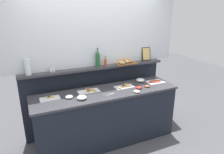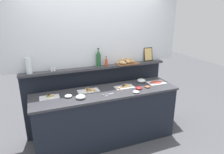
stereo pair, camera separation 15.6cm
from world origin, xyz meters
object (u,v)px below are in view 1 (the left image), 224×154
object	(u,v)px
hot_sauce_bottle	(106,62)
wine_bottle_green	(98,58)
cold_cuts_platter	(155,82)
salt_shaker	(51,70)
condiment_bowl_red	(137,91)
condiment_bowl_cream	(147,86)
sandwich_platter_front	(124,87)
sandwich_platter_side	(50,98)
glass_bowl_medium	(140,80)
condiment_bowl_dark	(139,87)
pepper_shaker	(54,69)
glass_bowl_large	(82,98)
bread_basket	(125,61)
framed_picture	(146,54)
glass_bowl_small	(69,97)
serving_tongs	(110,94)
sandwich_platter_rear	(89,91)
water_carafe	(28,67)

from	to	relation	value
hot_sauce_bottle	wine_bottle_green	bearing A→B (deg)	165.50
cold_cuts_platter	hot_sauce_bottle	size ratio (longest dim) A/B	1.78
cold_cuts_platter	salt_shaker	bearing A→B (deg)	167.38
wine_bottle_green	condiment_bowl_red	bearing A→B (deg)	-59.31
condiment_bowl_cream	sandwich_platter_front	bearing A→B (deg)	157.93
sandwich_platter_side	glass_bowl_medium	bearing A→B (deg)	3.08
condiment_bowl_dark	pepper_shaker	distance (m)	1.41
cold_cuts_platter	glass_bowl_large	size ratio (longest dim) A/B	2.20
condiment_bowl_dark	bread_basket	bearing A→B (deg)	88.45
condiment_bowl_cream	glass_bowl_medium	bearing A→B (deg)	82.76
wine_bottle_green	framed_picture	world-z (taller)	wine_bottle_green
bread_basket	glass_bowl_small	bearing A→B (deg)	-158.93
serving_tongs	cold_cuts_platter	bearing A→B (deg)	10.25
hot_sauce_bottle	condiment_bowl_cream	bearing A→B (deg)	-42.49
sandwich_platter_rear	condiment_bowl_cream	world-z (taller)	sandwich_platter_rear
serving_tongs	water_carafe	world-z (taller)	water_carafe
glass_bowl_medium	condiment_bowl_dark	size ratio (longest dim) A/B	1.49
serving_tongs	hot_sauce_bottle	distance (m)	0.67
sandwich_platter_rear	condiment_bowl_cream	bearing A→B (deg)	-12.19
glass_bowl_medium	pepper_shaker	distance (m)	1.52
glass_bowl_medium	pepper_shaker	size ratio (longest dim) A/B	1.78
glass_bowl_medium	serving_tongs	xyz separation A→B (m)	(-0.74, -0.31, -0.02)
framed_picture	condiment_bowl_red	bearing A→B (deg)	-131.17
salt_shaker	bread_basket	xyz separation A→B (m)	(1.33, 0.01, -0.01)
cold_cuts_platter	salt_shaker	distance (m)	1.81
hot_sauce_bottle	salt_shaker	xyz separation A→B (m)	(-0.93, 0.03, -0.03)
hot_sauce_bottle	glass_bowl_small	bearing A→B (deg)	-151.31
condiment_bowl_dark	hot_sauce_bottle	bearing A→B (deg)	127.19
glass_bowl_medium	salt_shaker	xyz separation A→B (m)	(-1.51, 0.26, 0.32)
sandwich_platter_side	sandwich_platter_rear	bearing A→B (deg)	2.00
wine_bottle_green	cold_cuts_platter	bearing A→B (deg)	-22.82
condiment_bowl_red	condiment_bowl_dark	bearing A→B (deg)	46.18
glass_bowl_small	salt_shaker	distance (m)	0.57
sandwich_platter_rear	pepper_shaker	xyz separation A→B (m)	(-0.47, 0.32, 0.33)
sandwich_platter_side	condiment_bowl_red	world-z (taller)	same
condiment_bowl_red	hot_sauce_bottle	world-z (taller)	hot_sauce_bottle
condiment_bowl_red	sandwich_platter_front	bearing A→B (deg)	105.18
glass_bowl_large	sandwich_platter_side	bearing A→B (deg)	153.80
sandwich_platter_side	glass_bowl_small	xyz separation A→B (m)	(0.26, -0.10, 0.01)
salt_shaker	framed_picture	world-z (taller)	framed_picture
glass_bowl_small	pepper_shaker	xyz separation A→B (m)	(-0.13, 0.44, 0.32)
serving_tongs	bread_basket	world-z (taller)	bread_basket
salt_shaker	framed_picture	size ratio (longest dim) A/B	0.34
condiment_bowl_dark	wine_bottle_green	world-z (taller)	wine_bottle_green
sandwich_platter_front	wine_bottle_green	bearing A→B (deg)	129.36
sandwich_platter_side	condiment_bowl_cream	bearing A→B (deg)	-6.75
condiment_bowl_red	salt_shaker	bearing A→B (deg)	151.06
sandwich_platter_side	cold_cuts_platter	xyz separation A→B (m)	(1.83, -0.05, -0.00)
cold_cuts_platter	condiment_bowl_dark	bearing A→B (deg)	-161.35
sandwich_platter_side	glass_bowl_large	distance (m)	0.47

